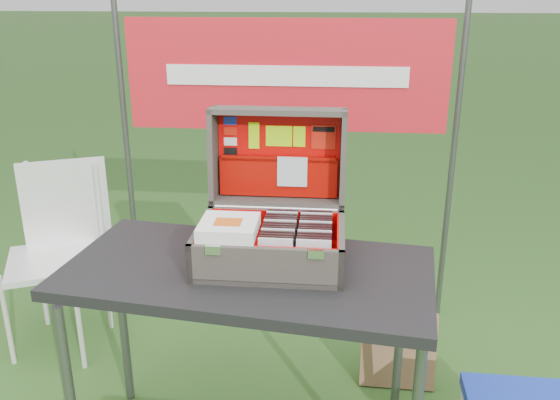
# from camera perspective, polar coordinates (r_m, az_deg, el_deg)

# --- Properties ---
(table) EXTENTS (1.34, 0.79, 0.80)m
(table) POSITION_cam_1_polar(r_m,az_deg,el_deg) (2.29, -2.96, -15.44)
(table) COLOR black
(table) RESTS_ON ground
(table_top) EXTENTS (1.34, 0.79, 0.04)m
(table_top) POSITION_cam_1_polar(r_m,az_deg,el_deg) (2.09, -3.14, -6.96)
(table_top) COLOR black
(table_top) RESTS_ON ground
(table_leg_bl) EXTENTS (0.04, 0.04, 0.76)m
(table_leg_bl) POSITION_cam_1_polar(r_m,az_deg,el_deg) (2.64, -14.86, -11.38)
(table_leg_bl) COLOR #59595B
(table_leg_bl) RESTS_ON ground
(table_leg_br) EXTENTS (0.04, 0.04, 0.76)m
(table_leg_br) POSITION_cam_1_polar(r_m,az_deg,el_deg) (2.51, 11.44, -12.85)
(table_leg_br) COLOR #59595B
(table_leg_br) RESTS_ON ground
(suitcase) EXTENTS (0.51, 0.53, 0.50)m
(suitcase) POSITION_cam_1_polar(r_m,az_deg,el_deg) (2.07, -0.77, 0.85)
(suitcase) COLOR #605A4F
(suitcase) RESTS_ON table
(suitcase_base_bottom) EXTENTS (0.51, 0.37, 0.02)m
(suitcase_base_bottom) POSITION_cam_1_polar(r_m,az_deg,el_deg) (2.10, -0.92, -5.83)
(suitcase_base_bottom) COLOR #605A4F
(suitcase_base_bottom) RESTS_ON table_top
(suitcase_base_wall_front) EXTENTS (0.51, 0.02, 0.14)m
(suitcase_base_wall_front) POSITION_cam_1_polar(r_m,az_deg,el_deg) (1.92, -1.49, -6.50)
(suitcase_base_wall_front) COLOR #605A4F
(suitcase_base_wall_front) RESTS_ON table_top
(suitcase_base_wall_back) EXTENTS (0.51, 0.02, 0.14)m
(suitcase_base_wall_back) POSITION_cam_1_polar(r_m,az_deg,el_deg) (2.24, -0.44, -2.56)
(suitcase_base_wall_back) COLOR #605A4F
(suitcase_base_wall_back) RESTS_ON table_top
(suitcase_base_wall_left) EXTENTS (0.02, 0.37, 0.14)m
(suitcase_base_wall_left) POSITION_cam_1_polar(r_m,az_deg,el_deg) (2.12, -7.58, -4.08)
(suitcase_base_wall_left) COLOR #605A4F
(suitcase_base_wall_left) RESTS_ON table_top
(suitcase_base_wall_right) EXTENTS (0.02, 0.37, 0.14)m
(suitcase_base_wall_right) POSITION_cam_1_polar(r_m,az_deg,el_deg) (2.07, 5.90, -4.62)
(suitcase_base_wall_right) COLOR #605A4F
(suitcase_base_wall_right) RESTS_ON table_top
(suitcase_liner_floor) EXTENTS (0.47, 0.33, 0.01)m
(suitcase_liner_floor) POSITION_cam_1_polar(r_m,az_deg,el_deg) (2.10, -0.92, -5.51)
(suitcase_liner_floor) COLOR red
(suitcase_liner_floor) RESTS_ON suitcase_base_bottom
(suitcase_latch_left) EXTENTS (0.05, 0.01, 0.03)m
(suitcase_latch_left) POSITION_cam_1_polar(r_m,az_deg,el_deg) (1.91, -6.47, -4.81)
(suitcase_latch_left) COLOR silver
(suitcase_latch_left) RESTS_ON suitcase_base_wall_front
(suitcase_latch_right) EXTENTS (0.05, 0.01, 0.03)m
(suitcase_latch_right) POSITION_cam_1_polar(r_m,az_deg,el_deg) (1.88, 3.47, -5.24)
(suitcase_latch_right) COLOR silver
(suitcase_latch_right) RESTS_ON suitcase_base_wall_front
(suitcase_hinge) EXTENTS (0.46, 0.02, 0.02)m
(suitcase_hinge) POSITION_cam_1_polar(r_m,az_deg,el_deg) (2.22, -0.42, -0.82)
(suitcase_hinge) COLOR silver
(suitcase_hinge) RESTS_ON suitcase_base_wall_back
(suitcase_lid_back) EXTENTS (0.51, 0.05, 0.37)m
(suitcase_lid_back) POSITION_cam_1_polar(r_m,az_deg,el_deg) (2.30, -0.07, 4.45)
(suitcase_lid_back) COLOR #605A4F
(suitcase_lid_back) RESTS_ON suitcase_base_wall_back
(suitcase_lid_rim_far) EXTENTS (0.51, 0.14, 0.03)m
(suitcase_lid_rim_far) POSITION_cam_1_polar(r_m,az_deg,el_deg) (2.21, -0.19, 8.56)
(suitcase_lid_rim_far) COLOR #605A4F
(suitcase_lid_rim_far) RESTS_ON suitcase_lid_back
(suitcase_lid_rim_near) EXTENTS (0.51, 0.14, 0.03)m
(suitcase_lid_rim_near) POSITION_cam_1_polar(r_m,az_deg,el_deg) (2.28, -0.24, -0.10)
(suitcase_lid_rim_near) COLOR #605A4F
(suitcase_lid_rim_near) RESTS_ON suitcase_lid_back
(suitcase_lid_rim_left) EXTENTS (0.02, 0.16, 0.38)m
(suitcase_lid_rim_left) POSITION_cam_1_polar(r_m,az_deg,el_deg) (2.28, -6.41, 4.30)
(suitcase_lid_rim_left) COLOR #605A4F
(suitcase_lid_rim_left) RESTS_ON suitcase_lid_back
(suitcase_lid_rim_right) EXTENTS (0.02, 0.16, 0.38)m
(suitcase_lid_rim_right) POSITION_cam_1_polar(r_m,az_deg,el_deg) (2.23, 6.11, 3.98)
(suitcase_lid_rim_right) COLOR #605A4F
(suitcase_lid_rim_right) RESTS_ON suitcase_lid_back
(suitcase_lid_liner) EXTENTS (0.47, 0.03, 0.32)m
(suitcase_lid_liner) POSITION_cam_1_polar(r_m,az_deg,el_deg) (2.29, -0.10, 4.39)
(suitcase_lid_liner) COLOR red
(suitcase_lid_liner) RESTS_ON suitcase_lid_back
(suitcase_liner_wall_front) EXTENTS (0.47, 0.01, 0.12)m
(suitcase_liner_wall_front) POSITION_cam_1_polar(r_m,az_deg,el_deg) (1.93, -1.45, -6.06)
(suitcase_liner_wall_front) COLOR red
(suitcase_liner_wall_front) RESTS_ON suitcase_base_bottom
(suitcase_liner_wall_back) EXTENTS (0.47, 0.01, 0.12)m
(suitcase_liner_wall_back) POSITION_cam_1_polar(r_m,az_deg,el_deg) (2.22, -0.47, -2.45)
(suitcase_liner_wall_back) COLOR red
(suitcase_liner_wall_back) RESTS_ON suitcase_base_bottom
(suitcase_liner_wall_left) EXTENTS (0.01, 0.33, 0.12)m
(suitcase_liner_wall_left) POSITION_cam_1_polar(r_m,az_deg,el_deg) (2.11, -7.25, -3.85)
(suitcase_liner_wall_left) COLOR red
(suitcase_liner_wall_left) RESTS_ON suitcase_base_bottom
(suitcase_liner_wall_right) EXTENTS (0.01, 0.33, 0.12)m
(suitcase_liner_wall_right) POSITION_cam_1_polar(r_m,az_deg,el_deg) (2.06, 5.54, -4.36)
(suitcase_liner_wall_right) COLOR red
(suitcase_liner_wall_right) RESTS_ON suitcase_base_bottom
(suitcase_lid_pocket) EXTENTS (0.45, 0.04, 0.15)m
(suitcase_lid_pocket) POSITION_cam_1_polar(r_m,az_deg,el_deg) (2.29, -0.16, 2.21)
(suitcase_lid_pocket) COLOR #970902
(suitcase_lid_pocket) RESTS_ON suitcase_lid_liner
(suitcase_pocket_edge) EXTENTS (0.44, 0.02, 0.02)m
(suitcase_pocket_edge) POSITION_cam_1_polar(r_m,az_deg,el_deg) (2.26, -0.16, 3.98)
(suitcase_pocket_edge) COLOR #970902
(suitcase_pocket_edge) RESTS_ON suitcase_lid_pocket
(suitcase_pocket_cd) EXTENTS (0.11, 0.02, 0.11)m
(suitcase_pocket_cd) POSITION_cam_1_polar(r_m,az_deg,el_deg) (2.26, 1.19, 2.75)
(suitcase_pocket_cd) COLOR silver
(suitcase_pocket_cd) RESTS_ON suitcase_lid_pocket
(lid_sticker_cc_a) EXTENTS (0.05, 0.01, 0.03)m
(lid_sticker_cc_a) POSITION_cam_1_polar(r_m,az_deg,el_deg) (2.28, -4.83, 7.61)
(lid_sticker_cc_a) COLOR #1933B2
(lid_sticker_cc_a) RESTS_ON suitcase_lid_liner
(lid_sticker_cc_b) EXTENTS (0.05, 0.01, 0.03)m
(lid_sticker_cc_b) POSITION_cam_1_polar(r_m,az_deg,el_deg) (2.29, -4.81, 6.62)
(lid_sticker_cc_b) COLOR red
(lid_sticker_cc_b) RESTS_ON suitcase_lid_liner
(lid_sticker_cc_c) EXTENTS (0.05, 0.01, 0.03)m
(lid_sticker_cc_c) POSITION_cam_1_polar(r_m,az_deg,el_deg) (2.30, -4.80, 5.64)
(lid_sticker_cc_c) COLOR white
(lid_sticker_cc_c) RESTS_ON suitcase_lid_liner
(lid_sticker_cc_d) EXTENTS (0.05, 0.01, 0.03)m
(lid_sticker_cc_d) POSITION_cam_1_polar(r_m,az_deg,el_deg) (2.30, -4.78, 4.66)
(lid_sticker_cc_d) COLOR black
(lid_sticker_cc_d) RESTS_ON suitcase_lid_liner
(lid_card_neon_tall) EXTENTS (0.04, 0.01, 0.10)m
(lid_card_neon_tall) POSITION_cam_1_polar(r_m,az_deg,el_deg) (2.28, -2.52, 6.22)
(lid_card_neon_tall) COLOR #ADF505
(lid_card_neon_tall) RESTS_ON suitcase_lid_liner
(lid_card_neon_main) EXTENTS (0.10, 0.01, 0.08)m
(lid_card_neon_main) POSITION_cam_1_polar(r_m,az_deg,el_deg) (2.27, -0.10, 6.17)
(lid_card_neon_main) COLOR #ADF505
(lid_card_neon_main) RESTS_ON suitcase_lid_liner
(lid_card_neon_small) EXTENTS (0.05, 0.01, 0.08)m
(lid_card_neon_small) POSITION_cam_1_polar(r_m,az_deg,el_deg) (2.26, 1.87, 6.12)
(lid_card_neon_small) COLOR #ADF505
(lid_card_neon_small) RESTS_ON suitcase_lid_liner
(lid_sticker_band) EXTENTS (0.09, 0.01, 0.09)m
(lid_sticker_band) POSITION_cam_1_polar(r_m,az_deg,el_deg) (2.26, 4.20, 6.05)
(lid_sticker_band) COLOR red
(lid_sticker_band) RESTS_ON suitcase_lid_liner
(lid_sticker_band_bar) EXTENTS (0.08, 0.00, 0.02)m
(lid_sticker_band_bar) POSITION_cam_1_polar(r_m,az_deg,el_deg) (2.25, 4.22, 6.81)
(lid_sticker_band_bar) COLOR black
(lid_sticker_band_bar) RESTS_ON suitcase_lid_liner
(cd_left_0) EXTENTS (0.11, 0.01, 0.13)m
(cd_left_0) POSITION_cam_1_polar(r_m,az_deg,el_deg) (1.94, -0.43, -5.49)
(cd_left_0) COLOR silver
(cd_left_0) RESTS_ON suitcase_liner_floor
(cd_left_1) EXTENTS (0.11, 0.01, 0.13)m
(cd_left_1) POSITION_cam_1_polar(r_m,az_deg,el_deg) (1.96, -0.37, -5.23)
(cd_left_1) COLOR black
(cd_left_1) RESTS_ON suitcase_liner_floor
(cd_left_2) EXTENTS (0.11, 0.01, 0.13)m
(cd_left_2) POSITION_cam_1_polar(r_m,az_deg,el_deg) (1.98, -0.31, -4.99)
(cd_left_2) COLOR black
(cd_left_2) RESTS_ON suitcase_liner_floor
(cd_left_3) EXTENTS (0.11, 0.01, 0.13)m
(cd_left_3) POSITION_cam_1_polar(r_m,az_deg,el_deg) (1.99, -0.26, -4.74)
(cd_left_3) COLOR black
(cd_left_3) RESTS_ON suitcase_liner_floor
(cd_left_4) EXTENTS (0.11, 0.01, 0.13)m
(cd_left_4) POSITION_cam_1_polar(r_m,az_deg,el_deg) (2.01, -0.20, -4.51)
(cd_left_4) COLOR silver
(cd_left_4) RESTS_ON suitcase_liner_floor
(cd_left_5) EXTENTS (0.11, 0.01, 0.13)m
(cd_left_5) POSITION_cam_1_polar(r_m,az_deg,el_deg) (2.03, -0.14, -4.27)
(cd_left_5) COLOR black
(cd_left_5) RESTS_ON suitcase_liner_floor
(cd_left_6) EXTENTS (0.11, 0.01, 0.13)m
(cd_left_6) POSITION_cam_1_polar(r_m,az_deg,el_deg) (2.05, -0.09, -4.04)
(cd_left_6) COLOR black
(cd_left_6) RESTS_ON suitcase_liner_floor
(cd_left_7) EXTENTS (0.11, 0.01, 0.13)m
(cd_left_7) POSITION_cam_1_polar(r_m,az_deg,el_deg) (2.07, -0.04, -3.81)
(cd_left_7) COLOR black
(cd_left_7) RESTS_ON suitcase_liner_floor
(cd_left_8) EXTENTS (0.11, 0.01, 0.13)m
(cd_left_8) POSITION_cam_1_polar(r_m,az_deg,el_deg) (2.09, 0.02, -3.59)
(cd_left_8) COLOR silver
(cd_left_8) RESTS_ON suitcase_liner_floor
(cd_left_9) EXTENTS (0.11, 0.01, 0.13)m
(cd_left_9) POSITION_cam_1_polar(r_m,az_deg,el_deg) (2.10, 0.07, -3.37)
(cd_left_9) COLOR black
(cd_left_9) RESTS_ON suitcase_liner_floor
(cd_left_10) EXTENTS (0.11, 0.01, 0.13)m
(cd_left_10) POSITION_cam_1_polar(r_m,az_deg,el_deg) (2.12, 0.12, -3.16)
(cd_left_10) COLOR black
(cd_left_10) RESTS_ON suitcase_liner_floor
(cd_left_11) EXTENTS (0.11, 0.01, 0.13)m
(cd_left_11) POSITION_cam_1_polar(r_m,az_deg,el_deg) (2.14, 0.17, -2.95)
(cd_left_11) COLOR black
(cd_left_11) RESTS_ON suitcase_liner_floor
(cd_left_12) EXTENTS (0.11, 0.01, 0.13)m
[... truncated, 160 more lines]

